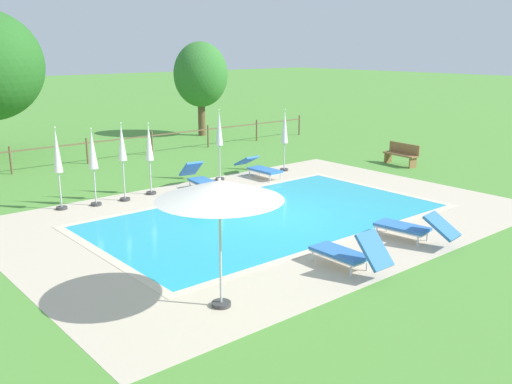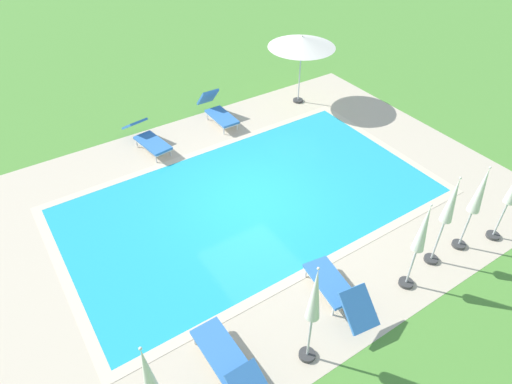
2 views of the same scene
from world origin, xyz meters
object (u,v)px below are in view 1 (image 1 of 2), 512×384
(patio_umbrella_closed_row_east, at_px, (122,149))
(patio_umbrella_closed_row_mid_east, at_px, (57,157))
(sun_lounger_north_near_steps, at_px, (259,168))
(patio_umbrella_closed_row_west, at_px, (149,148))
(patio_umbrella_closed_row_centre, at_px, (219,134))
(tree_centre, at_px, (201,75))
(patio_umbrella_open_foreground, at_px, (219,191))
(sun_lounger_north_mid, at_px, (349,253))
(sun_lounger_north_far, at_px, (200,178))
(wooden_bench_lawn_side, at_px, (402,154))
(sun_lounger_north_end, at_px, (413,227))
(patio_umbrella_closed_deck_corner, at_px, (285,131))
(patio_umbrella_closed_row_mid_west, at_px, (93,155))

(patio_umbrella_closed_row_east, bearing_deg, patio_umbrella_closed_row_mid_east, 170.51)
(sun_lounger_north_near_steps, relative_size, patio_umbrella_closed_row_west, 0.90)
(patio_umbrella_closed_row_centre, xyz_separation_m, patio_umbrella_closed_row_mid_east, (-5.78, -0.01, -0.09))
(tree_centre, bearing_deg, patio_umbrella_open_foreground, -123.95)
(sun_lounger_north_mid, xyz_separation_m, sun_lounger_north_far, (1.60, 7.84, -0.02))
(patio_umbrella_closed_row_centre, bearing_deg, patio_umbrella_closed_row_west, -176.70)
(wooden_bench_lawn_side, bearing_deg, patio_umbrella_closed_row_mid_east, 168.75)
(patio_umbrella_closed_row_west, bearing_deg, patio_umbrella_closed_row_mid_east, 177.01)
(patio_umbrella_closed_row_west, distance_m, patio_umbrella_closed_row_centre, 2.89)
(patio_umbrella_open_foreground, height_order, wooden_bench_lawn_side, patio_umbrella_open_foreground)
(sun_lounger_north_end, bearing_deg, patio_umbrella_closed_deck_corner, 68.59)
(patio_umbrella_closed_row_mid_west, distance_m, tree_centre, 13.97)
(sun_lounger_north_near_steps, relative_size, patio_umbrella_closed_row_centre, 0.82)
(sun_lounger_north_end, height_order, wooden_bench_lawn_side, wooden_bench_lawn_side)
(sun_lounger_north_mid, bearing_deg, sun_lounger_north_end, 4.45)
(sun_lounger_north_far, relative_size, wooden_bench_lawn_side, 1.33)
(sun_lounger_north_near_steps, xyz_separation_m, patio_umbrella_closed_row_mid_east, (-7.16, 0.52, 1.22))
(sun_lounger_north_near_steps, distance_m, tree_centre, 10.76)
(sun_lounger_north_mid, xyz_separation_m, patio_umbrella_open_foreground, (-3.12, 0.36, 1.80))
(patio_umbrella_closed_row_centre, height_order, patio_umbrella_closed_deck_corner, patio_umbrella_closed_row_centre)
(patio_umbrella_closed_row_west, relative_size, tree_centre, 0.48)
(patio_umbrella_closed_row_centre, bearing_deg, sun_lounger_north_near_steps, -21.18)
(sun_lounger_north_mid, bearing_deg, patio_umbrella_closed_row_east, 96.89)
(sun_lounger_north_mid, xyz_separation_m, patio_umbrella_closed_deck_corner, (5.72, 8.18, 1.13))
(patio_umbrella_closed_deck_corner, bearing_deg, wooden_bench_lawn_side, -27.60)
(wooden_bench_lawn_side, bearing_deg, patio_umbrella_closed_deck_corner, 152.40)
(sun_lounger_north_end, xyz_separation_m, patio_umbrella_closed_row_centre, (0.31, 8.30, 1.30))
(patio_umbrella_closed_row_mid_west, height_order, wooden_bench_lawn_side, patio_umbrella_closed_row_mid_west)
(patio_umbrella_closed_row_east, height_order, wooden_bench_lawn_side, patio_umbrella_closed_row_east)
(patio_umbrella_closed_row_mid_west, bearing_deg, sun_lounger_north_near_steps, -2.42)
(sun_lounger_north_mid, distance_m, patio_umbrella_closed_row_west, 8.41)
(sun_lounger_north_mid, height_order, patio_umbrella_closed_row_west, patio_umbrella_closed_row_west)
(patio_umbrella_closed_row_mid_west, distance_m, wooden_bench_lawn_side, 12.21)
(sun_lounger_north_mid, bearing_deg, patio_umbrella_closed_row_centre, 71.11)
(patio_umbrella_closed_row_mid_east, relative_size, patio_umbrella_closed_row_east, 1.00)
(patio_umbrella_open_foreground, bearing_deg, sun_lounger_north_far, 57.71)
(patio_umbrella_open_foreground, relative_size, patio_umbrella_closed_row_east, 1.00)
(sun_lounger_north_near_steps, bearing_deg, patio_umbrella_closed_row_mid_west, 177.58)
(patio_umbrella_open_foreground, height_order, patio_umbrella_closed_deck_corner, patio_umbrella_open_foreground)
(sun_lounger_north_mid, xyz_separation_m, wooden_bench_lawn_side, (10.03, 5.92, 0.07))
(patio_umbrella_closed_row_east, bearing_deg, sun_lounger_north_far, -7.34)
(sun_lounger_north_near_steps, xyz_separation_m, patio_umbrella_closed_row_centre, (-1.39, 0.54, 1.31))
(patio_umbrella_closed_row_west, xyz_separation_m, wooden_bench_lawn_side, (10.00, -2.41, -1.05))
(patio_umbrella_closed_row_mid_east, relative_size, patio_umbrella_closed_deck_corner, 1.03)
(tree_centre, bearing_deg, patio_umbrella_closed_row_centre, -121.47)
(sun_lounger_north_near_steps, height_order, patio_umbrella_closed_deck_corner, patio_umbrella_closed_deck_corner)
(sun_lounger_north_near_steps, distance_m, patio_umbrella_closed_row_west, 4.44)
(wooden_bench_lawn_side, height_order, tree_centre, tree_centre)
(patio_umbrella_closed_row_mid_west, xyz_separation_m, patio_umbrella_closed_row_east, (0.93, -0.05, 0.07))
(patio_umbrella_closed_row_east, relative_size, wooden_bench_lawn_side, 1.58)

